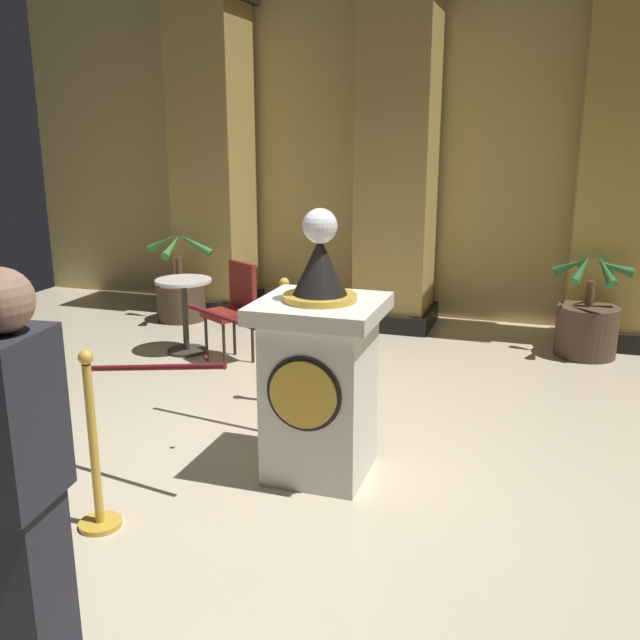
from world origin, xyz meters
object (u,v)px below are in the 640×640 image
at_px(pedestal_clock, 320,372).
at_px(stanchion_far, 95,467).
at_px(bystander_guest, 22,484).
at_px(potted_palm_right, 587,324).
at_px(potted_palm_left, 181,295).
at_px(cafe_chair_red, 235,303).
at_px(stanchion_near, 285,360).
at_px(cafe_table, 185,306).

bearing_deg(pedestal_clock, stanchion_far, -134.05).
bearing_deg(bystander_guest, potted_palm_right, 67.71).
bearing_deg(pedestal_clock, potted_palm_left, 130.88).
height_order(potted_palm_right, bystander_guest, bystander_guest).
height_order(stanchion_far, potted_palm_right, potted_palm_right).
relative_size(stanchion_far, bystander_guest, 0.61).
bearing_deg(potted_palm_left, cafe_chair_red, -43.90).
relative_size(bystander_guest, cafe_chair_red, 1.80).
distance_m(stanchion_near, stanchion_far, 2.10).
distance_m(potted_palm_left, cafe_table, 1.33).
relative_size(potted_palm_left, potted_palm_right, 0.99).
height_order(pedestal_clock, bystander_guest, same).
relative_size(bystander_guest, cafe_table, 2.29).
xyz_separation_m(potted_palm_left, cafe_chair_red, (1.27, -1.22, 0.28)).
relative_size(pedestal_clock, stanchion_far, 1.65).
bearing_deg(potted_palm_right, stanchion_far, -122.86).
bearing_deg(bystander_guest, potted_palm_left, 113.52).
distance_m(stanchion_near, bystander_guest, 3.25).
distance_m(stanchion_near, potted_palm_right, 3.19).
height_order(stanchion_far, cafe_table, stanchion_far).
distance_m(stanchion_near, cafe_table, 1.76).
relative_size(potted_palm_right, bystander_guest, 0.62).
height_order(potted_palm_left, cafe_table, potted_palm_left).
relative_size(stanchion_near, bystander_guest, 0.61).
height_order(stanchion_far, potted_palm_left, potted_palm_left).
bearing_deg(cafe_table, cafe_chair_red, -8.30).
distance_m(stanchion_far, potted_palm_left, 4.57).
bearing_deg(potted_palm_right, cafe_chair_red, -159.40).
bearing_deg(bystander_guest, pedestal_clock, 78.19).
distance_m(stanchion_far, potted_palm_right, 5.01).
height_order(pedestal_clock, stanchion_near, pedestal_clock).
relative_size(stanchion_far, potted_palm_left, 0.99).
bearing_deg(cafe_table, stanchion_near, -34.56).
bearing_deg(bystander_guest, cafe_chair_red, 104.37).
bearing_deg(stanchion_far, cafe_chair_red, 99.90).
relative_size(pedestal_clock, potted_palm_right, 1.61).
bearing_deg(stanchion_near, stanchion_far, -99.22).
bearing_deg(pedestal_clock, cafe_table, 135.38).
xyz_separation_m(bystander_guest, cafe_chair_red, (-1.05, 4.11, -0.35)).
xyz_separation_m(stanchion_near, cafe_table, (-1.45, 1.00, 0.11)).
xyz_separation_m(stanchion_near, stanchion_far, (-0.34, -2.08, -0.00)).
xyz_separation_m(bystander_guest, cafe_table, (-1.64, 4.20, -0.44)).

